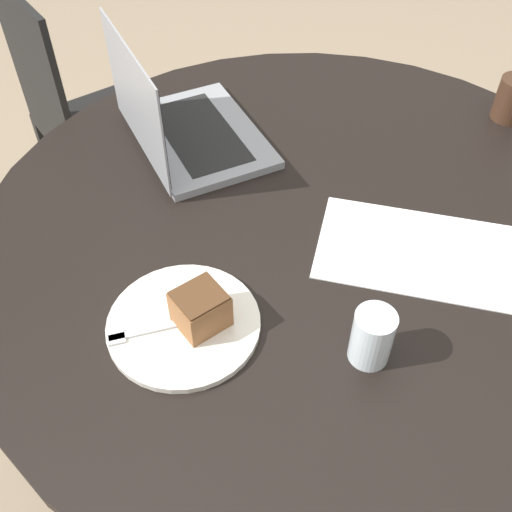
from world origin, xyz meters
TOP-DOWN VIEW (x-y plane):
  - ground_plane at (0.00, 0.00)m, footprint 12.00×12.00m
  - dining_table at (0.00, 0.00)m, footprint 1.32×1.32m
  - chair at (0.89, -0.39)m, footprint 0.57×0.57m
  - paper_document at (-0.20, -0.01)m, footprint 0.41×0.29m
  - plate at (0.11, 0.32)m, footprint 0.25×0.25m
  - cake_slice at (0.08, 0.31)m, footprint 0.10×0.10m
  - fork at (0.15, 0.36)m, footprint 0.14×0.13m
  - water_glass at (-0.18, 0.24)m, footprint 0.07×0.07m
  - laptop at (0.36, -0.11)m, footprint 0.43×0.41m

SIDE VIEW (x-z plane):
  - ground_plane at x=0.00m, z-range 0.00..0.00m
  - chair at x=0.89m, z-range 0.01..0.94m
  - dining_table at x=0.00m, z-range 0.27..1.03m
  - paper_document at x=-0.20m, z-range 0.76..0.77m
  - plate at x=0.11m, z-range 0.76..0.77m
  - fork at x=0.15m, z-range 0.77..0.78m
  - laptop at x=0.36m, z-range 0.68..0.94m
  - cake_slice at x=0.08m, z-range 0.77..0.84m
  - water_glass at x=-0.18m, z-range 0.76..0.86m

